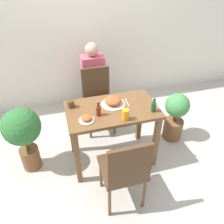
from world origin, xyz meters
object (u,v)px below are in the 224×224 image
(side_plate, at_px, (87,119))
(condiment_bottle, at_px, (154,106))
(chair_far, at_px, (98,96))
(potted_plant_left, at_px, (23,132))
(drink_cup, at_px, (71,104))
(person_figure, at_px, (93,80))
(juice_glass, at_px, (125,115))
(potted_plant_right, at_px, (175,115))
(sauce_bottle, at_px, (98,110))
(food_plate, at_px, (113,101))
(chair_near, at_px, (125,169))

(side_plate, distance_m, condiment_bottle, 0.73)
(chair_far, xyz_separation_m, condiment_bottle, (0.43, -0.88, 0.32))
(condiment_bottle, xyz_separation_m, potted_plant_left, (-1.42, 0.30, -0.28))
(side_plate, bearing_deg, drink_cup, 112.31)
(potted_plant_left, bearing_deg, person_figure, 44.02)
(juice_glass, distance_m, condiment_bottle, 0.35)
(juice_glass, height_order, potted_plant_right, juice_glass)
(potted_plant_left, height_order, potted_plant_right, potted_plant_left)
(chair_far, height_order, potted_plant_right, chair_far)
(potted_plant_left, relative_size, potted_plant_right, 1.19)
(sauce_bottle, relative_size, condiment_bottle, 1.00)
(chair_far, distance_m, food_plate, 0.70)
(side_plate, relative_size, potted_plant_right, 0.23)
(drink_cup, xyz_separation_m, sauce_bottle, (0.26, -0.24, 0.02))
(food_plate, bearing_deg, potted_plant_left, 176.83)
(side_plate, xyz_separation_m, sauce_bottle, (0.14, 0.06, 0.04))
(person_figure, bearing_deg, sauce_bottle, -98.86)
(condiment_bottle, bearing_deg, potted_plant_right, 31.54)
(chair_far, relative_size, food_plate, 3.32)
(chair_near, height_order, drink_cup, chair_near)
(chair_near, relative_size, sauce_bottle, 5.56)
(chair_far, distance_m, person_figure, 0.40)
(potted_plant_right, bearing_deg, potted_plant_left, -179.39)
(food_plate, height_order, potted_plant_left, food_plate)
(sauce_bottle, bearing_deg, potted_plant_left, 165.47)
(sauce_bottle, bearing_deg, juice_glass, -30.41)
(juice_glass, relative_size, person_figure, 0.10)
(food_plate, height_order, side_plate, food_plate)
(condiment_bottle, distance_m, potted_plant_left, 1.48)
(food_plate, relative_size, potted_plant_left, 0.32)
(juice_glass, height_order, potted_plant_left, juice_glass)
(drink_cup, bearing_deg, potted_plant_right, -0.01)
(chair_far, distance_m, sauce_bottle, 0.87)
(drink_cup, height_order, potted_plant_left, drink_cup)
(drink_cup, bearing_deg, chair_near, -65.22)
(chair_near, height_order, chair_far, same)
(sauce_bottle, distance_m, condiment_bottle, 0.60)
(potted_plant_left, bearing_deg, side_plate, -21.65)
(food_plate, bearing_deg, potted_plant_right, 4.90)
(juice_glass, distance_m, person_figure, 1.36)
(chair_far, relative_size, person_figure, 0.78)
(chair_far, distance_m, potted_plant_right, 1.12)
(chair_near, bearing_deg, person_figure, -92.41)
(person_figure, bearing_deg, condiment_bottle, -72.50)
(drink_cup, height_order, juice_glass, juice_glass)
(chair_far, height_order, potted_plant_left, chair_far)
(potted_plant_right, bearing_deg, condiment_bottle, -148.46)
(side_plate, xyz_separation_m, drink_cup, (-0.12, 0.29, 0.02))
(drink_cup, distance_m, potted_plant_left, 0.62)
(condiment_bottle, bearing_deg, chair_far, 115.91)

